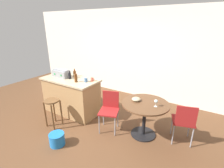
{
  "coord_description": "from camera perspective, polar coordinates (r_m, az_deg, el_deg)",
  "views": [
    {
      "loc": [
        2.24,
        -2.32,
        2.23
      ],
      "look_at": [
        0.38,
        0.67,
        0.95
      ],
      "focal_mm": 26.39,
      "sensor_mm": 36.0,
      "label": 1
    }
  ],
  "objects": [
    {
      "name": "bottle_2",
      "position": [
        3.98,
        -12.43,
        2.1
      ],
      "size": [
        0.07,
        0.07,
        0.27
      ],
      "color": "#603314",
      "rests_on": "kitchen_island"
    },
    {
      "name": "toolbox",
      "position": [
        4.49,
        -17.19,
        3.54
      ],
      "size": [
        0.47,
        0.24,
        0.2
      ],
      "color": "gray",
      "rests_on": "kitchen_island"
    },
    {
      "name": "dining_table",
      "position": [
        3.46,
        11.3,
        -9.13
      ],
      "size": [
        0.95,
        0.95,
        0.75
      ],
      "color": "black",
      "rests_on": "ground_plane"
    },
    {
      "name": "bottle_1",
      "position": [
        4.26,
        -14.39,
        2.81
      ],
      "size": [
        0.06,
        0.06,
        0.22
      ],
      "color": "black",
      "rests_on": "kitchen_island"
    },
    {
      "name": "cup_0",
      "position": [
        4.31,
        -12.58,
        2.65
      ],
      "size": [
        0.11,
        0.07,
        0.09
      ],
      "color": "tan",
      "rests_on": "kitchen_island"
    },
    {
      "name": "bottle_0",
      "position": [
        4.44,
        -12.8,
        3.58
      ],
      "size": [
        0.08,
        0.08,
        0.2
      ],
      "color": "#603314",
      "rests_on": "kitchen_island"
    },
    {
      "name": "ground_plane",
      "position": [
        3.92,
        -10.3,
        -15.02
      ],
      "size": [
        8.8,
        8.8,
        0.0
      ],
      "primitive_type": "plane",
      "color": "brown"
    },
    {
      "name": "folding_chair_near",
      "position": [
        3.62,
        -0.85,
        -8.36
      ],
      "size": [
        0.51,
        0.51,
        0.86
      ],
      "color": "maroon",
      "rests_on": "ground_plane"
    },
    {
      "name": "cup_2",
      "position": [
        4.0,
        -6.9,
        1.63
      ],
      "size": [
        0.11,
        0.07,
        0.09
      ],
      "color": "#DB6651",
      "rests_on": "kitchen_island"
    },
    {
      "name": "wooden_stool",
      "position": [
        3.97,
        -19.92,
        -7.55
      ],
      "size": [
        0.33,
        0.33,
        0.65
      ],
      "color": "brown",
      "rests_on": "ground_plane"
    },
    {
      "name": "wine_glass",
      "position": [
        3.24,
        15.02,
        -5.87
      ],
      "size": [
        0.07,
        0.07,
        0.14
      ],
      "color": "silver",
      "rests_on": "dining_table"
    },
    {
      "name": "kitchen_island",
      "position": [
        4.46,
        -13.9,
        -3.91
      ],
      "size": [
        1.48,
        0.73,
        0.93
      ],
      "color": "#A37A4C",
      "rests_on": "ground_plane"
    },
    {
      "name": "plastic_bucket",
      "position": [
        3.55,
        -18.51,
        -17.68
      ],
      "size": [
        0.29,
        0.29,
        0.25
      ],
      "primitive_type": "cylinder",
      "color": "blue",
      "rests_on": "ground_plane"
    },
    {
      "name": "back_wall",
      "position": [
        5.35,
        6.7,
        10.4
      ],
      "size": [
        8.0,
        0.1,
        2.7
      ],
      "primitive_type": "cube",
      "color": "silver",
      "rests_on": "ground_plane"
    },
    {
      "name": "cup_1",
      "position": [
        3.96,
        -9.02,
        1.39
      ],
      "size": [
        0.11,
        0.08,
        0.1
      ],
      "color": "#4C7099",
      "rests_on": "kitchen_island"
    },
    {
      "name": "serving_bowl",
      "position": [
        3.43,
        8.41,
        -5.21
      ],
      "size": [
        0.18,
        0.18,
        0.07
      ],
      "primitive_type": "ellipsoid",
      "color": "tan",
      "rests_on": "dining_table"
    },
    {
      "name": "folding_chair_far",
      "position": [
        3.48,
        23.66,
        -11.49
      ],
      "size": [
        0.5,
        0.5,
        0.86
      ],
      "color": "maroon",
      "rests_on": "ground_plane"
    }
  ]
}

